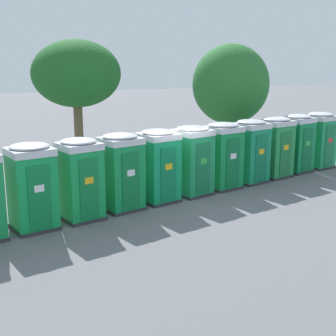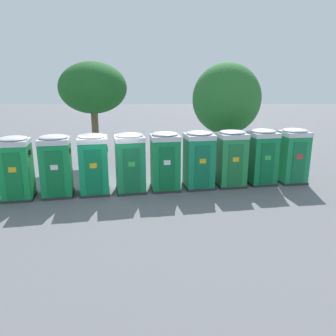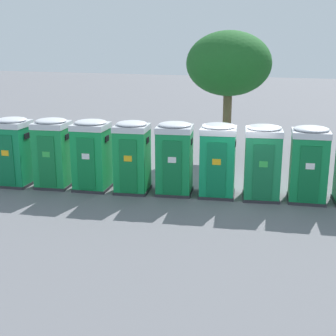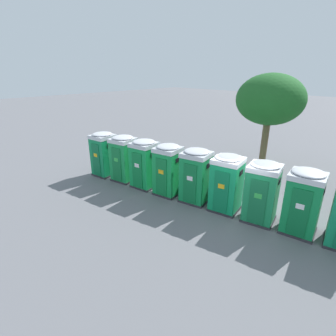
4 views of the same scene
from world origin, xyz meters
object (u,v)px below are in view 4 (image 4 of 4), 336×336
portapotty_1 (124,158)px  portapotty_2 (144,163)px  street_tree_0 (270,100)px  portapotty_4 (196,176)px  portapotty_3 (168,169)px  portapotty_5 (227,183)px  portapotty_6 (262,192)px  portapotty_7 (303,202)px  portapotty_0 (104,154)px

portapotty_1 → portapotty_2: same height
portapotty_1 → street_tree_0: size_ratio=0.45×
portapotty_4 → portapotty_3: bearing=-166.8°
portapotty_1 → portapotty_5: size_ratio=1.00×
portapotty_6 → portapotty_7: (1.47, 0.27, -0.00)m
portapotty_0 → portapotty_7: same height
portapotty_3 → portapotty_6: (4.42, 0.84, -0.00)m
portapotty_6 → portapotty_7: size_ratio=1.00×
portapotty_4 → portapotty_5: (1.48, 0.26, 0.00)m
portapotty_0 → portapotty_1: 1.50m
portapotty_0 → portapotty_2: bearing=10.7°
portapotty_2 → street_tree_0: size_ratio=0.45×
portapotty_0 → portapotty_3: same height
portapotty_6 → street_tree_0: (-2.59, 5.58, 2.95)m
portapotty_4 → portapotty_6: bearing=9.5°
portapotty_3 → portapotty_7: 6.00m
portapotty_0 → portapotty_1: same height
portapotty_6 → portapotty_0: bearing=-169.6°
portapotty_2 → portapotty_7: (7.38, 1.35, -0.00)m
portapotty_1 → portapotty_2: 1.50m
portapotty_3 → portapotty_0: bearing=-169.9°
portapotty_4 → portapotty_2: bearing=-168.9°
portapotty_3 → portapotty_4: size_ratio=1.00×
portapotty_1 → portapotty_4: (4.43, 0.80, -0.00)m
portapotty_2 → portapotty_3: size_ratio=1.00×
portapotty_2 → street_tree_0: (3.31, 6.65, 2.95)m
portapotty_0 → portapotty_7: bearing=10.5°
portapotty_1 → portapotty_3: bearing=8.7°
portapotty_2 → portapotty_5: same height
portapotty_0 → portapotty_7: (10.32, 1.91, -0.00)m
portapotty_0 → street_tree_0: bearing=49.0°
portapotty_1 → portapotty_7: 9.00m
portapotty_3 → portapotty_4: same height
portapotty_0 → portapotty_3: (4.43, 0.79, 0.00)m
portapotty_1 → portapotty_3: same height
portapotty_6 → portapotty_7: 1.50m
street_tree_0 → portapotty_7: bearing=-52.5°
portapotty_7 → portapotty_2: bearing=-169.7°
portapotty_6 → street_tree_0: 6.82m
portapotty_1 → portapotty_5: (5.90, 1.06, -0.00)m
portapotty_1 → street_tree_0: street_tree_0 is taller
portapotty_0 → portapotty_3: 4.50m
portapotty_5 → portapotty_1: bearing=-169.8°
portapotty_3 → portapotty_2: bearing=-171.1°
street_tree_0 → portapotty_5: bearing=-79.2°
portapotty_4 → portapotty_7: same height
portapotty_4 → street_tree_0: (0.37, 6.07, 2.95)m
portapotty_1 → portapotty_2: bearing=8.5°
portapotty_2 → portapotty_4: bearing=11.1°
portapotty_6 → portapotty_5: bearing=-171.1°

